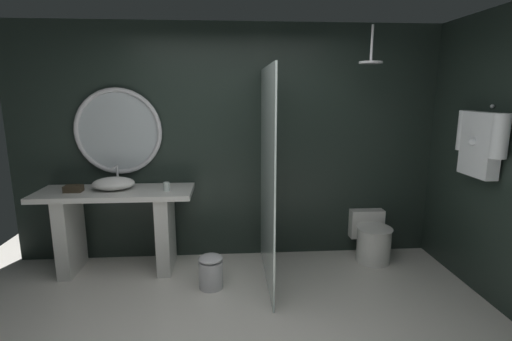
{
  "coord_description": "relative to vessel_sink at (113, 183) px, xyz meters",
  "views": [
    {
      "loc": [
        -0.03,
        -2.36,
        1.87
      ],
      "look_at": [
        0.21,
        0.99,
        1.18
      ],
      "focal_mm": 26.69,
      "sensor_mm": 36.0,
      "label": 1
    }
  ],
  "objects": [
    {
      "name": "waste_bin",
      "position": [
        1.01,
        -0.5,
        -0.77
      ],
      "size": [
        0.23,
        0.23,
        0.34
      ],
      "color": "silver",
      "rests_on": "ground_plane"
    },
    {
      "name": "back_wall_panel",
      "position": [
        1.23,
        0.32,
        0.36
      ],
      "size": [
        4.8,
        0.1,
        2.6
      ],
      "primitive_type": "cube",
      "color": "#1E2823",
      "rests_on": "ground_plane"
    },
    {
      "name": "rain_shower_head",
      "position": [
        2.58,
        -0.22,
        1.24
      ],
      "size": [
        0.23,
        0.23,
        0.36
      ],
      "color": "silver"
    },
    {
      "name": "toilet",
      "position": [
        2.8,
        0.02,
        -0.69
      ],
      "size": [
        0.39,
        0.56,
        0.52
      ],
      "color": "white",
      "rests_on": "ground_plane"
    },
    {
      "name": "vanity_counter",
      "position": [
        0.02,
        -0.04,
        -0.4
      ],
      "size": [
        1.58,
        0.58,
        0.88
      ],
      "color": "silver",
      "rests_on": "ground_plane"
    },
    {
      "name": "tumbler_cup",
      "position": [
        0.56,
        -0.1,
        -0.02
      ],
      "size": [
        0.06,
        0.06,
        0.09
      ],
      "primitive_type": "cylinder",
      "color": "silver",
      "rests_on": "vanity_counter"
    },
    {
      "name": "shower_glass_panel",
      "position": [
        1.57,
        -0.36,
        0.11
      ],
      "size": [
        0.02,
        1.26,
        2.11
      ],
      "primitive_type": "cube",
      "color": "silver",
      "rests_on": "ground_plane"
    },
    {
      "name": "vessel_sink",
      "position": [
        0.0,
        0.0,
        0.0
      ],
      "size": [
        0.43,
        0.35,
        0.23
      ],
      "color": "white",
      "rests_on": "vanity_counter"
    },
    {
      "name": "hanging_bathrobe",
      "position": [
        3.44,
        -0.71,
        0.5
      ],
      "size": [
        0.2,
        0.61,
        0.65
      ],
      "color": "silver"
    },
    {
      "name": "round_wall_mirror",
      "position": [
        0.02,
        0.23,
        0.52
      ],
      "size": [
        0.93,
        0.05,
        0.93
      ],
      "color": "silver"
    },
    {
      "name": "side_wall_right",
      "position": [
        3.58,
        -0.82,
        0.36
      ],
      "size": [
        0.1,
        2.47,
        2.6
      ],
      "primitive_type": "cube",
      "color": "#1E2823",
      "rests_on": "ground_plane"
    },
    {
      "name": "tissue_box",
      "position": [
        -0.38,
        -0.07,
        -0.03
      ],
      "size": [
        0.17,
        0.12,
        0.07
      ],
      "primitive_type": "cube",
      "color": "#3D3323",
      "rests_on": "vanity_counter"
    }
  ]
}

